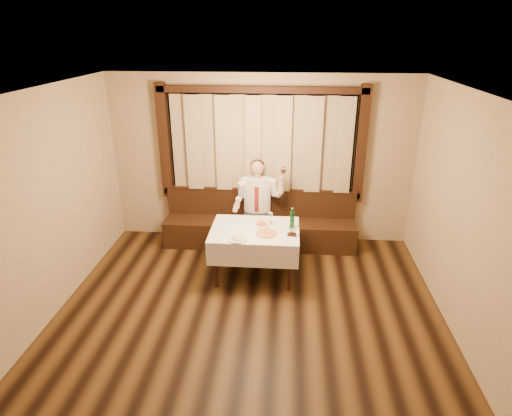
# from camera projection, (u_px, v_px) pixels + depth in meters

# --- Properties ---
(room) EXTENTS (5.01, 6.01, 2.81)m
(room) POSITION_uv_depth(u_px,v_px,m) (250.00, 200.00, 5.20)
(room) COLOR black
(room) RESTS_ON ground
(banquette) EXTENTS (3.20, 0.61, 0.94)m
(banquette) POSITION_uv_depth(u_px,v_px,m) (260.00, 227.00, 7.27)
(banquette) COLOR black
(banquette) RESTS_ON ground
(dining_table) EXTENTS (1.27, 0.97, 0.76)m
(dining_table) POSITION_uv_depth(u_px,v_px,m) (255.00, 235.00, 6.19)
(dining_table) COLOR black
(dining_table) RESTS_ON ground
(pizza) EXTENTS (0.30, 0.30, 0.03)m
(pizza) POSITION_uv_depth(u_px,v_px,m) (267.00, 233.00, 5.99)
(pizza) COLOR white
(pizza) RESTS_ON dining_table
(pasta_red) EXTENTS (0.26, 0.26, 0.09)m
(pasta_red) POSITION_uv_depth(u_px,v_px,m) (261.00, 223.00, 6.26)
(pasta_red) COLOR white
(pasta_red) RESTS_ON dining_table
(pasta_cream) EXTENTS (0.28, 0.28, 0.09)m
(pasta_cream) POSITION_uv_depth(u_px,v_px,m) (237.00, 237.00, 5.83)
(pasta_cream) COLOR white
(pasta_cream) RESTS_ON dining_table
(green_bottle) EXTENTS (0.07, 0.07, 0.30)m
(green_bottle) POSITION_uv_depth(u_px,v_px,m) (292.00, 219.00, 6.15)
(green_bottle) COLOR #115222
(green_bottle) RESTS_ON dining_table
(table_wine_glass) EXTENTS (0.07, 0.07, 0.19)m
(table_wine_glass) POSITION_uv_depth(u_px,v_px,m) (271.00, 215.00, 6.28)
(table_wine_glass) COLOR white
(table_wine_glass) RESTS_ON dining_table
(cruet_caddy) EXTENTS (0.13, 0.07, 0.13)m
(cruet_caddy) POSITION_uv_depth(u_px,v_px,m) (292.00, 233.00, 5.93)
(cruet_caddy) COLOR black
(cruet_caddy) RESTS_ON dining_table
(seated_man) EXTENTS (0.83, 0.62, 1.48)m
(seated_man) POSITION_uv_depth(u_px,v_px,m) (257.00, 199.00, 6.97)
(seated_man) COLOR black
(seated_man) RESTS_ON ground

